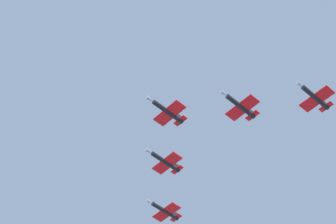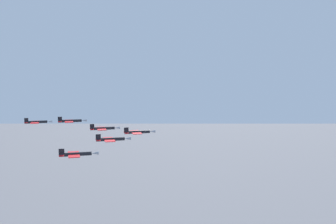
{
  "view_description": "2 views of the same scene",
  "coord_description": "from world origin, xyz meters",
  "views": [
    {
      "loc": [
        -47.43,
        106.22,
        2.7
      ],
      "look_at": [
        -12.43,
        8.72,
        123.06
      ],
      "focal_mm": 64.1,
      "sensor_mm": 36.0,
      "label": 1
    },
    {
      "loc": [
        127.11,
        -98.48,
        153.88
      ],
      "look_at": [
        -9.66,
        23.08,
        130.36
      ],
      "focal_mm": 46.75,
      "sensor_mm": 36.0,
      "label": 2
    }
  ],
  "objects": [
    {
      "name": "jet_starboard_outer",
      "position": [
        1.67,
        -27.41,
        121.75
      ],
      "size": [
        9.92,
        12.63,
        2.72
      ],
      "rotation": [
        0.0,
        0.0,
        5.8
      ],
      "color": "black"
    },
    {
      "name": "jet_port_outer",
      "position": [
        -50.09,
        -0.54,
        124.41
      ],
      "size": [
        9.92,
        12.63,
        2.72
      ],
      "rotation": [
        0.0,
        0.0,
        5.8
      ],
      "color": "black"
    },
    {
      "name": "jet_starboard_inner",
      "position": [
        -5.16,
        -8.91,
        123.4
      ],
      "size": [
        9.92,
        12.63,
        2.72
      ],
      "rotation": [
        0.0,
        0.0,
        5.8
      ],
      "color": "black"
    },
    {
      "name": "jet_port_inner",
      "position": [
        -31.04,
        4.52,
        122.75
      ],
      "size": [
        9.92,
        12.63,
        2.72
      ],
      "rotation": [
        0.0,
        0.0,
        5.8
      ],
      "color": "black"
    },
    {
      "name": "jet_lead",
      "position": [
        -12.3,
        8.96,
        123.08
      ],
      "size": [
        9.92,
        12.63,
        2.72
      ],
      "rotation": [
        0.0,
        0.0,
        5.8
      ],
      "color": "black"
    }
  ]
}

